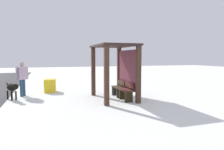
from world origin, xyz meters
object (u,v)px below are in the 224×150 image
Objects in this scene: bus_shelter at (118,62)px; bench_center_inside at (126,93)px; dog at (12,88)px; grit_bin at (50,86)px; bench_left_inside at (118,90)px; person_walking at (22,76)px.

bench_center_inside is at bearing 19.23° from bus_shelter.
dog is 1.42× the size of grit_bin.
person_walking is at bearing -109.06° from bench_left_inside.
grit_bin is at bearing -133.96° from bus_shelter.
dog is (0.83, -0.34, -0.42)m from person_walking.
bench_center_inside is 5.01m from person_walking.
bench_left_inside is 3.79m from grit_bin.
bus_shelter is 4.19m from grit_bin.
bench_left_inside is 0.54× the size of person_walking.
person_walking is 2.35× the size of grit_bin.
bus_shelter is at bearing 46.04° from grit_bin.
dog is 2.29m from grit_bin.
bench_center_inside reaches higher than grit_bin.
bus_shelter reaches higher than bench_left_inside.
bench_center_inside is (0.99, -0.00, 0.02)m from bench_left_inside.
bench_center_inside is 0.90× the size of dog.
person_walking is 0.99m from dog.
bench_left_inside is at bearing 70.94° from person_walking.
bench_center_inside is at bearing 70.51° from dog.
person_walking is at bearing -115.62° from bus_shelter.
bus_shelter is 2.53× the size of dog.
bench_center_inside is 0.54× the size of person_walking.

